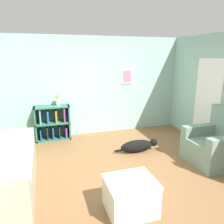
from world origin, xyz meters
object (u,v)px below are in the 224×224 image
Objects in this scene: recliner_chair at (216,145)px; vase at (58,99)px; coffee_table at (130,195)px; bookshelf at (53,123)px; dog at (138,146)px.

recliner_chair is 3.71× the size of vase.
recliner_chair is 2.34m from coffee_table.
vase is at bearing 102.86° from coffee_table.
bookshelf reaches higher than coffee_table.
bookshelf is at bearing 142.26° from dog.
dog is 3.48× the size of vase.
bookshelf is 3.81m from recliner_chair.
bookshelf is 3.24m from coffee_table.
coffee_table is 0.65× the size of dog.
coffee_table is at bearing -77.14° from vase.
dog is (-1.28, 0.92, -0.24)m from recliner_chair.
recliner_chair reaches higher than coffee_table.
recliner_chair is at bearing -38.10° from vase.
dog is (1.77, -1.37, -0.29)m from bookshelf.
recliner_chair is at bearing -36.87° from bookshelf.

